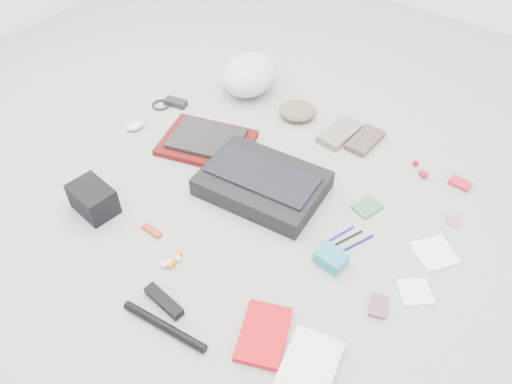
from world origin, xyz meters
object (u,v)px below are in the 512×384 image
Objects in this scene: bike_helmet at (249,75)px; accordion_wallet at (331,258)px; laptop at (206,139)px; book_red at (264,334)px; messenger_bag at (262,183)px; camera_bag at (93,199)px.

accordion_wallet is at bearing -49.31° from bike_helmet.
book_red is at bearing -55.92° from laptop.
book_red is 0.37m from accordion_wallet.
camera_bag reaches higher than messenger_bag.
messenger_bag is at bearing 52.74° from camera_bag.
bike_helmet reaches higher than laptop.
laptop reaches higher than book_red.
camera_bag is at bearing -100.24° from bike_helmet.
messenger_bag is 0.38m from laptop.
bike_helmet is (-0.49, 0.54, 0.06)m from messenger_bag.
accordion_wallet reaches higher than laptop.
camera_bag is 1.74× the size of accordion_wallet.
accordion_wallet is (0.86, 0.34, -0.03)m from camera_bag.
laptop is 0.57m from camera_bag.
bike_helmet reaches higher than accordion_wallet.
book_red is (0.85, -0.04, -0.05)m from camera_bag.
laptop is 1.44× the size of book_red.
camera_bag is 0.93m from accordion_wallet.
book_red is (0.39, -0.52, -0.03)m from messenger_bag.
book_red is 2.12× the size of accordion_wallet.
laptop is at bearing 169.67° from accordion_wallet.
accordion_wallet is (0.78, -0.22, -0.01)m from laptop.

